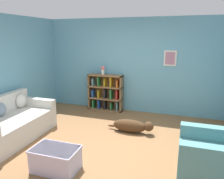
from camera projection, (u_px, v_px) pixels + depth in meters
name	position (u px, v px, depth m)	size (l,w,h in m)	color
ground_plane	(106.00, 145.00, 4.33)	(14.00, 14.00, 0.00)	brown
wall_back	(133.00, 66.00, 6.09)	(5.60, 0.13, 2.60)	#609EB7
couch	(10.00, 124.00, 4.58)	(0.96, 1.81, 0.86)	beige
bookshelf	(106.00, 93.00, 6.33)	(1.00, 0.29, 1.04)	olive
recliner_chair	(216.00, 156.00, 3.25)	(0.95, 0.89, 1.04)	slate
coffee_table	(56.00, 158.00, 3.48)	(0.74, 0.47, 0.39)	#BCB2D1
dog	(132.00, 126.00, 4.88)	(1.07, 0.27, 0.30)	#472D19
vase	(103.00, 70.00, 6.17)	(0.12, 0.12, 0.25)	silver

